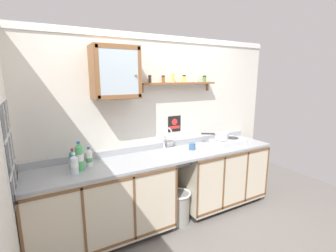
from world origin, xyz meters
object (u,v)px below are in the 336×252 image
object	(u,v)px
bottle_water_clear_3	(74,164)
trash_bin	(179,207)
sink	(170,155)
bottle_opaque_white_2	(89,158)
bottle_soda_green_0	(79,157)
wall_cabinet	(115,72)
saucepan	(221,136)
hot_plate_stove	(228,141)
warning_sign	(174,124)
bottle_detergent_teal_1	(73,159)
mug	(192,146)

from	to	relation	value
bottle_water_clear_3	trash_bin	distance (m)	1.46
sink	bottle_opaque_white_2	distance (m)	1.00
bottle_soda_green_0	bottle_opaque_white_2	xyz separation A→B (m)	(0.11, 0.07, -0.05)
bottle_water_clear_3	wall_cabinet	world-z (taller)	wall_cabinet
bottle_opaque_white_2	saucepan	bearing A→B (deg)	-1.22
hot_plate_stove	warning_sign	distance (m)	0.85
saucepan	bottle_opaque_white_2	distance (m)	1.84
hot_plate_stove	bottle_detergent_teal_1	bearing A→B (deg)	177.44
bottle_water_clear_3	warning_sign	distance (m)	1.45
saucepan	mug	xyz separation A→B (m)	(-0.51, -0.00, -0.08)
saucepan	bottle_opaque_white_2	size ratio (longest dim) A/B	1.56
warning_sign	trash_bin	world-z (taller)	warning_sign
bottle_opaque_white_2	bottle_water_clear_3	world-z (taller)	bottle_water_clear_3
hot_plate_stove	bottle_opaque_white_2	xyz separation A→B (m)	(-1.95, 0.07, 0.06)
bottle_detergent_teal_1	wall_cabinet	size ratio (longest dim) A/B	0.38
hot_plate_stove	warning_sign	bearing A→B (deg)	159.24
mug	warning_sign	xyz separation A→B (m)	(-0.13, 0.26, 0.27)
bottle_soda_green_0	warning_sign	size ratio (longest dim) A/B	1.43
bottle_water_clear_3	bottle_detergent_teal_1	bearing A→B (deg)	86.71
bottle_water_clear_3	wall_cabinet	xyz separation A→B (m)	(0.53, 0.22, 0.91)
warning_sign	trash_bin	size ratio (longest dim) A/B	0.52
sink	trash_bin	size ratio (longest dim) A/B	1.18
wall_cabinet	trash_bin	xyz separation A→B (m)	(0.70, -0.24, -1.71)
bottle_detergent_teal_1	bottle_water_clear_3	world-z (taller)	bottle_water_clear_3
saucepan	mug	world-z (taller)	saucepan
sink	bottle_water_clear_3	xyz separation A→B (m)	(-1.17, -0.12, 0.13)
bottle_detergent_teal_1	bottle_opaque_white_2	world-z (taller)	same
saucepan	wall_cabinet	world-z (taller)	wall_cabinet
bottle_opaque_white_2	mug	world-z (taller)	bottle_opaque_white_2
bottle_opaque_white_2	bottle_soda_green_0	bearing A→B (deg)	-146.33
saucepan	wall_cabinet	distance (m)	1.74
bottle_water_clear_3	trash_bin	xyz separation A→B (m)	(1.22, -0.03, -0.80)
sink	trash_bin	world-z (taller)	sink
warning_sign	hot_plate_stove	bearing A→B (deg)	-20.76
trash_bin	bottle_opaque_white_2	bearing A→B (deg)	170.41
bottle_detergent_teal_1	warning_sign	world-z (taller)	warning_sign
bottle_detergent_teal_1	trash_bin	distance (m)	1.47
hot_plate_stove	bottle_soda_green_0	size ratio (longest dim) A/B	1.44
sink	warning_sign	size ratio (longest dim) A/B	2.27
bottle_water_clear_3	wall_cabinet	bearing A→B (deg)	22.48
bottle_detergent_teal_1	bottle_water_clear_3	bearing A→B (deg)	-93.29
mug	sink	bearing A→B (deg)	178.21
hot_plate_stove	bottle_soda_green_0	bearing A→B (deg)	-179.84
hot_plate_stove	saucepan	distance (m)	0.15
bottle_detergent_teal_1	trash_bin	size ratio (longest dim) A/B	0.52
hot_plate_stove	wall_cabinet	bearing A→B (deg)	175.31
bottle_detergent_teal_1	warning_sign	bearing A→B (deg)	7.81
bottle_soda_green_0	warning_sign	bearing A→B (deg)	12.36
bottle_soda_green_0	wall_cabinet	size ratio (longest dim) A/B	0.54
bottle_opaque_white_2	trash_bin	xyz separation A→B (m)	(1.05, -0.18, -0.80)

